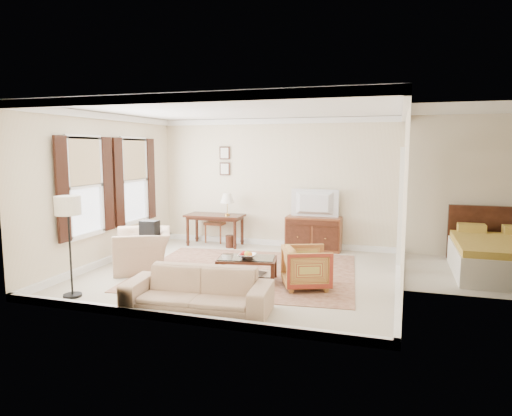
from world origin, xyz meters
The scene contains 21 objects.
room_shell centered at (0.00, 0.00, 2.47)m, with size 5.51×5.01×2.91m.
annex_bedroom centered at (4.49, 1.15, 0.34)m, with size 3.00×2.70×2.90m.
window_front centered at (-2.70, -0.70, 1.55)m, with size 0.12×1.56×1.80m, color #CCB284, non-canonical shape.
window_rear centered at (-2.70, 0.90, 1.55)m, with size 0.12×1.56×1.80m, color #CCB284, non-canonical shape.
doorway centered at (2.71, 1.50, 1.08)m, with size 0.10×1.12×2.25m, color white, non-canonical shape.
rug centered at (0.10, 0.10, 0.01)m, with size 3.82×3.27×0.01m, color brown.
writing_desk centered at (-1.35, 2.07, 0.61)m, with size 1.31×0.66×0.72m.
desk_chair centered at (-1.47, 2.42, 0.53)m, with size 0.45×0.45×1.05m, color brown, non-canonical shape.
desk_lamp centered at (-1.04, 2.07, 0.97)m, with size 0.32×0.32×0.50m, color silver, non-canonical shape.
framed_prints centered at (-1.25, 2.47, 1.94)m, with size 0.25×0.04×0.68m, color #452013, non-canonical shape.
sideboard centered at (0.92, 2.24, 0.37)m, with size 1.20×0.46×0.74m, color brown.
tv centered at (0.92, 2.22, 1.23)m, with size 0.99×0.57×0.13m, color black.
coffee_table centered at (0.27, -0.45, 0.31)m, with size 1.06×0.73×0.41m.
fruit_bowl centered at (0.30, -0.52, 0.46)m, with size 0.42×0.42×0.10m, color silver.
book_a centered at (0.12, -0.45, 0.16)m, with size 0.28×0.04×0.38m, color brown.
book_b centered at (0.39, -0.47, 0.16)m, with size 0.28×0.03×0.38m, color brown.
striped_armchair centered at (1.30, -0.52, 0.37)m, with size 0.72×0.67×0.74m, color maroon.
club_armchair centered at (-1.79, -0.31, 0.49)m, with size 1.13×0.73×0.99m, color tan.
backpack centered at (-1.67, -0.26, 0.74)m, with size 0.32×0.22×0.40m, color black.
sofa centered at (0.09, -2.01, 0.39)m, with size 2.01×0.59×0.78m, color tan.
floor_lamp centered at (-1.99, -2.01, 1.28)m, with size 0.38×0.38×1.53m.
Camera 1 is at (2.65, -7.54, 2.23)m, focal length 32.00 mm.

